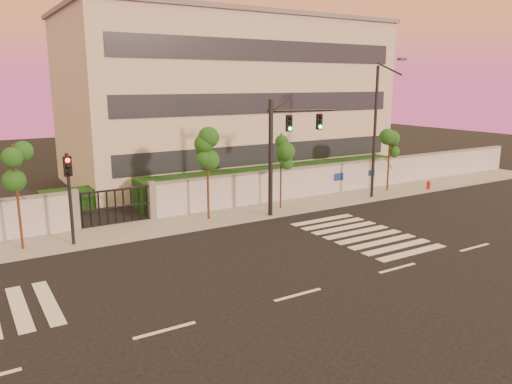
{
  "coord_description": "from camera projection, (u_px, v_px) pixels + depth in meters",
  "views": [
    {
      "loc": [
        -9.9,
        -13.32,
        7.38
      ],
      "look_at": [
        1.92,
        6.0,
        2.41
      ],
      "focal_mm": 35.0,
      "sensor_mm": 36.0,
      "label": 1
    }
  ],
  "objects": [
    {
      "name": "ground",
      "position": [
        298.0,
        295.0,
        17.73
      ],
      "size": [
        120.0,
        120.0,
        0.0
      ],
      "primitive_type": "plane",
      "color": "black",
      "rests_on": "ground"
    },
    {
      "name": "sidewalk",
      "position": [
        181.0,
        223.0,
        26.46
      ],
      "size": [
        60.0,
        3.0,
        0.15
      ],
      "primitive_type": "cube",
      "color": "gray",
      "rests_on": "ground"
    },
    {
      "name": "perimeter_wall",
      "position": [
        171.0,
        199.0,
        27.55
      ],
      "size": [
        60.0,
        0.36,
        2.2
      ],
      "color": "#ACAEB3",
      "rests_on": "ground"
    },
    {
      "name": "hedge_row",
      "position": [
        171.0,
        193.0,
        30.43
      ],
      "size": [
        41.0,
        4.25,
        1.8
      ],
      "color": "black",
      "rests_on": "ground"
    },
    {
      "name": "institutional_building",
      "position": [
        227.0,
        99.0,
        39.31
      ],
      "size": [
        24.4,
        12.4,
        12.25
      ],
      "color": "beige",
      "rests_on": "ground"
    },
    {
      "name": "road_markings",
      "position": [
        211.0,
        270.0,
        20.05
      ],
      "size": [
        57.0,
        7.62,
        0.02
      ],
      "color": "silver",
      "rests_on": "ground"
    },
    {
      "name": "street_tree_c",
      "position": [
        16.0,
        174.0,
        21.48
      ],
      "size": [
        1.39,
        1.1,
        4.83
      ],
      "color": "#382314",
      "rests_on": "ground"
    },
    {
      "name": "street_tree_d",
      "position": [
        208.0,
        156.0,
        26.38
      ],
      "size": [
        1.58,
        1.26,
        4.86
      ],
      "color": "#382314",
      "rests_on": "ground"
    },
    {
      "name": "street_tree_e",
      "position": [
        281.0,
        154.0,
        28.84
      ],
      "size": [
        1.32,
        1.05,
        4.55
      ],
      "color": "#382314",
      "rests_on": "ground"
    },
    {
      "name": "street_tree_f",
      "position": [
        389.0,
        149.0,
        33.71
      ],
      "size": [
        1.55,
        1.23,
        4.09
      ],
      "color": "#382314",
      "rests_on": "ground"
    },
    {
      "name": "traffic_signal_main",
      "position": [
        283.0,
        143.0,
        27.4
      ],
      "size": [
        4.1,
        0.97,
        6.53
      ],
      "rotation": [
        0.0,
        0.0,
        -0.2
      ],
      "color": "black",
      "rests_on": "ground"
    },
    {
      "name": "traffic_signal_secondary",
      "position": [
        69.0,
        188.0,
        22.27
      ],
      "size": [
        0.34,
        0.33,
        4.35
      ],
      "rotation": [
        0.0,
        0.0,
        -0.3
      ],
      "color": "black",
      "rests_on": "ground"
    },
    {
      "name": "streetlight_east",
      "position": [
        377.0,
        126.0,
        31.22
      ],
      "size": [
        0.53,
        2.12,
        8.8
      ],
      "color": "black",
      "rests_on": "ground"
    },
    {
      "name": "fire_hydrant",
      "position": [
        428.0,
        186.0,
        34.6
      ],
      "size": [
        0.3,
        0.28,
        0.76
      ],
      "rotation": [
        0.0,
        0.0,
        -0.2
      ],
      "color": "red",
      "rests_on": "ground"
    }
  ]
}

